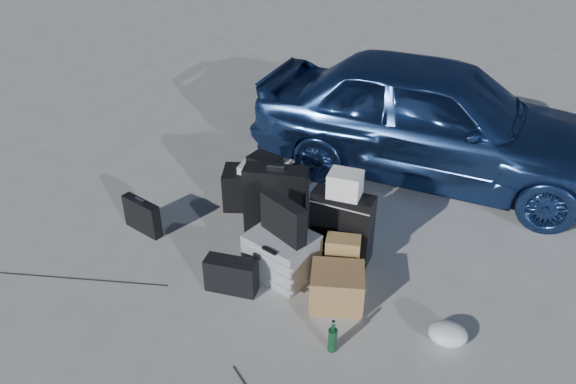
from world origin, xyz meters
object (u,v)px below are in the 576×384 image
object	(u,v)px
car	(434,118)
suitcase_left	(276,204)
cardboard_box	(337,287)
suitcase_right	(342,226)
duffel_bag	(264,188)
briefcase	(142,216)
green_bottle	(333,336)
pelican_case	(282,254)

from	to	relation	value
car	suitcase_left	xyz separation A→B (m)	(-0.98, -1.80, -0.28)
suitcase_left	cardboard_box	bearing A→B (deg)	-49.72
car	suitcase_right	world-z (taller)	car
suitcase_left	suitcase_right	world-z (taller)	suitcase_left
suitcase_right	duffel_bag	bearing A→B (deg)	155.63
car	duffel_bag	xyz separation A→B (m)	(-1.34, -1.35, -0.45)
car	duffel_bag	world-z (taller)	car
car	suitcase_left	bearing A→B (deg)	151.25
briefcase	green_bottle	bearing A→B (deg)	-3.63
briefcase	suitcase_right	xyz separation A→B (m)	(1.81, 0.41, 0.15)
suitcase_right	duffel_bag	world-z (taller)	suitcase_right
suitcase_right	green_bottle	world-z (taller)	suitcase_right
duffel_bag	green_bottle	size ratio (longest dim) A/B	2.98
green_bottle	cardboard_box	bearing A→B (deg)	106.76
duffel_bag	green_bottle	distance (m)	1.99
briefcase	cardboard_box	distance (m)	1.99
briefcase	suitcase_left	size ratio (longest dim) A/B	0.58
car	suitcase_left	size ratio (longest dim) A/B	5.20
green_bottle	briefcase	bearing A→B (deg)	163.07
briefcase	green_bottle	world-z (taller)	briefcase
pelican_case	cardboard_box	xyz separation A→B (m)	(0.55, -0.16, -0.04)
suitcase_right	cardboard_box	xyz separation A→B (m)	(0.18, -0.58, -0.16)
duffel_bag	cardboard_box	bearing A→B (deg)	-63.67
suitcase_right	cardboard_box	bearing A→B (deg)	-72.35
pelican_case	suitcase_right	distance (m)	0.58
suitcase_left	green_bottle	distance (m)	1.44
car	briefcase	xyz separation A→B (m)	(-2.17, -2.21, -0.48)
duffel_bag	pelican_case	bearing A→B (deg)	-77.21
pelican_case	suitcase_left	bearing A→B (deg)	135.24
suitcase_left	suitcase_right	bearing A→B (deg)	-14.05
suitcase_left	duffel_bag	bearing A→B (deg)	114.37
car	cardboard_box	xyz separation A→B (m)	(-0.18, -2.38, -0.49)
car	suitcase_left	world-z (taller)	car
duffel_bag	green_bottle	bearing A→B (deg)	-71.13
suitcase_left	briefcase	bearing A→B (deg)	-174.32
cardboard_box	green_bottle	world-z (taller)	cardboard_box
briefcase	cardboard_box	world-z (taller)	briefcase
pelican_case	green_bottle	distance (m)	0.94
suitcase_right	pelican_case	bearing A→B (deg)	-130.68
car	green_bottle	size ratio (longest dim) A/B	14.33
car	pelican_case	world-z (taller)	car
pelican_case	duffel_bag	distance (m)	1.07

